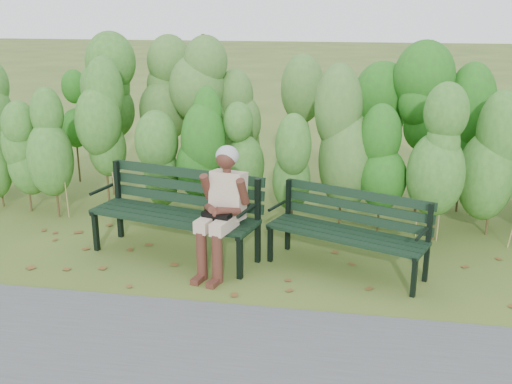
# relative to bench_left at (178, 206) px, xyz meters

# --- Properties ---
(ground) EXTENTS (80.00, 80.00, 0.00)m
(ground) POSITION_rel_bench_left_xyz_m (0.88, -0.21, -0.58)
(ground) COLOR #3E511F
(footpath) EXTENTS (60.00, 2.50, 0.01)m
(footpath) POSITION_rel_bench_left_xyz_m (0.88, -2.41, -0.57)
(footpath) COLOR #474749
(footpath) RESTS_ON ground
(hedge_band) EXTENTS (11.04, 1.67, 2.42)m
(hedge_band) POSITION_rel_bench_left_xyz_m (0.88, 1.65, 0.68)
(hedge_band) COLOR #47381E
(hedge_band) RESTS_ON ground
(leaf_litter) EXTENTS (5.84, 2.23, 0.01)m
(leaf_litter) POSITION_rel_bench_left_xyz_m (1.07, -0.37, -0.57)
(leaf_litter) COLOR brown
(leaf_litter) RESTS_ON ground
(bench_left) EXTENTS (2.06, 1.10, 0.98)m
(bench_left) POSITION_rel_bench_left_xyz_m (0.00, 0.00, 0.00)
(bench_left) COLOR black
(bench_left) RESTS_ON ground
(bench_right) EXTENTS (1.80, 1.15, 0.86)m
(bench_right) POSITION_rel_bench_left_xyz_m (1.95, -0.09, -0.07)
(bench_right) COLOR black
(bench_right) RESTS_ON ground
(seated_woman) EXTENTS (0.56, 0.82, 1.37)m
(seated_woman) POSITION_rel_bench_left_xyz_m (0.60, -0.35, 0.20)
(seated_woman) COLOR #C3A68C
(seated_woman) RESTS_ON ground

